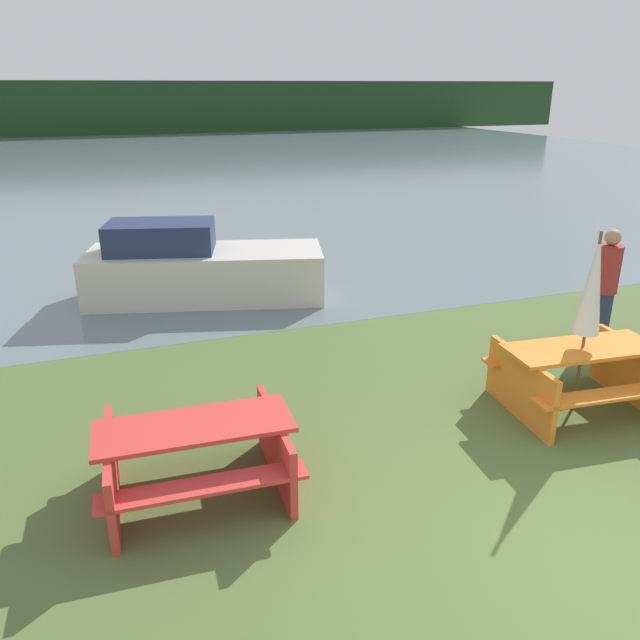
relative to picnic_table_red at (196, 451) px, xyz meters
name	(u,v)px	position (x,y,z in m)	size (l,w,h in m)	color
ground_plane	(600,586)	(2.74, -2.28, -0.45)	(60.00, 60.00, 0.00)	#516633
water	(158,161)	(2.74, 28.75, -0.45)	(60.00, 50.00, 0.00)	slate
far_treeline	(127,108)	(2.74, 48.75, 1.55)	(80.00, 1.60, 4.00)	#1E3D1E
picnic_table_red	(196,451)	(0.00, 0.00, 0.00)	(1.87, 1.46, 0.74)	red
picnic_table_orange	(579,371)	(4.55, 0.13, 0.03)	(1.93, 1.54, 0.80)	orange
umbrella_white	(593,284)	(4.55, 0.13, 1.11)	(0.30, 0.30, 2.17)	brown
boat	(199,269)	(1.03, 5.83, 0.10)	(4.42, 2.52, 1.42)	beige
person	(604,288)	(6.25, 1.63, 0.43)	(0.35, 0.35, 1.75)	#283351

